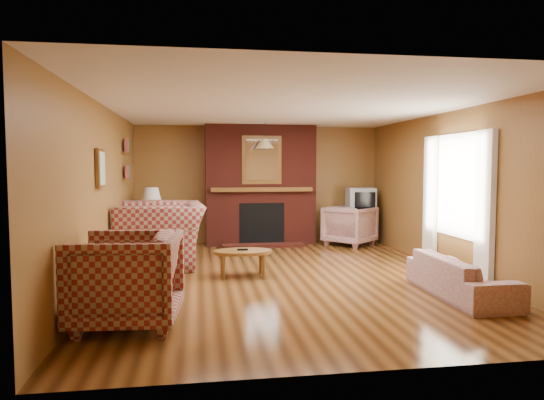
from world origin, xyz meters
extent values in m
plane|color=#46270F|center=(0.00, 0.00, 0.00)|extent=(6.50, 6.50, 0.00)
plane|color=white|center=(0.00, 0.00, 2.40)|extent=(6.50, 6.50, 0.00)
plane|color=brown|center=(0.00, 3.25, 1.20)|extent=(6.50, 0.00, 6.50)
plane|color=brown|center=(0.00, -3.25, 1.20)|extent=(6.50, 0.00, 6.50)
plane|color=brown|center=(-2.50, 0.00, 1.20)|extent=(0.00, 6.50, 6.50)
plane|color=brown|center=(2.50, 0.00, 1.20)|extent=(0.00, 6.50, 6.50)
cube|color=#511911|center=(0.00, 3.00, 1.20)|extent=(2.20, 0.50, 2.40)
cube|color=black|center=(0.00, 2.77, 0.45)|extent=(0.90, 0.06, 0.80)
cube|color=#511911|center=(0.00, 2.60, 0.03)|extent=(1.60, 0.35, 0.06)
cube|color=brown|center=(0.00, 2.73, 1.12)|extent=(2.00, 0.18, 0.08)
cube|color=brown|center=(0.00, 2.76, 1.70)|extent=(0.78, 0.05, 0.95)
cube|color=white|center=(0.00, 2.73, 1.70)|extent=(0.62, 0.02, 0.80)
cube|color=beige|center=(2.44, -0.95, 1.05)|extent=(0.08, 0.35, 2.00)
cube|color=beige|center=(2.44, 0.55, 1.05)|extent=(0.08, 0.35, 2.00)
cube|color=white|center=(2.48, -0.20, 1.30)|extent=(0.03, 1.10, 1.50)
cube|color=brown|center=(-2.47, 1.90, 1.35)|extent=(0.06, 0.55, 0.04)
cube|color=brown|center=(-2.47, 1.90, 1.80)|extent=(0.06, 0.55, 0.04)
cube|color=brown|center=(-2.47, -0.30, 1.55)|extent=(0.04, 0.40, 0.50)
cube|color=beige|center=(-2.44, -0.30, 1.55)|extent=(0.01, 0.32, 0.42)
cylinder|color=black|center=(0.00, 2.30, 2.22)|extent=(0.01, 0.01, 0.35)
cone|color=tan|center=(0.00, 2.30, 2.00)|extent=(0.36, 0.36, 0.18)
imported|color=maroon|center=(-1.85, 1.10, 0.50)|extent=(1.46, 1.64, 1.00)
imported|color=maroon|center=(-1.95, -1.87, 0.46)|extent=(1.10, 1.07, 0.93)
imported|color=#C4B298|center=(1.90, -1.34, 0.24)|extent=(0.67, 1.68, 0.49)
imported|color=#C4B298|center=(1.76, 2.57, 0.39)|extent=(1.20, 1.20, 0.78)
ellipsoid|color=brown|center=(-0.62, 0.09, 0.36)|extent=(0.84, 0.52, 0.04)
cube|color=black|center=(-0.62, 0.09, 0.39)|extent=(0.15, 0.05, 0.02)
cylinder|color=brown|center=(-0.34, 0.26, 0.17)|extent=(0.05, 0.05, 0.34)
cylinder|color=brown|center=(-0.90, 0.26, 0.17)|extent=(0.05, 0.05, 0.34)
cylinder|color=brown|center=(-0.34, -0.08, 0.17)|extent=(0.05, 0.05, 0.34)
cylinder|color=brown|center=(-0.90, -0.08, 0.17)|extent=(0.05, 0.05, 0.34)
cube|color=brown|center=(-2.10, 2.45, 0.29)|extent=(0.45, 0.45, 0.57)
sphere|color=silver|center=(-2.10, 2.45, 0.72)|extent=(0.30, 0.30, 0.30)
cylinder|color=black|center=(-2.10, 2.45, 0.89)|extent=(0.03, 0.03, 0.09)
cone|color=white|center=(-2.10, 2.45, 1.05)|extent=(0.37, 0.37, 0.26)
cube|color=black|center=(2.05, 2.80, 0.32)|extent=(0.62, 0.57, 0.64)
cube|color=#AFB1B7|center=(2.05, 2.80, 0.89)|extent=(0.59, 0.57, 0.50)
cube|color=black|center=(2.05, 2.53, 0.89)|extent=(0.41, 0.06, 0.35)
camera|label=1|loc=(-1.23, -6.72, 1.58)|focal=32.00mm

